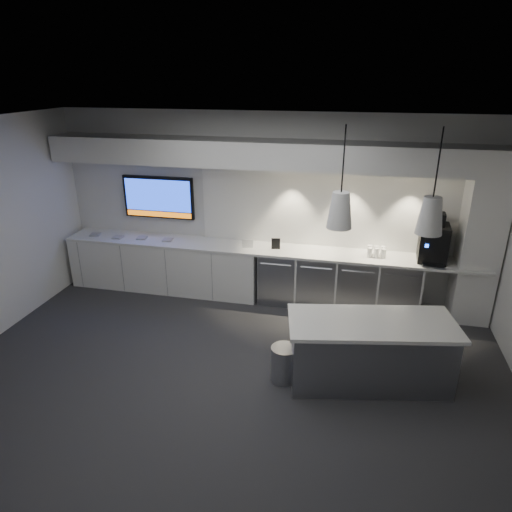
% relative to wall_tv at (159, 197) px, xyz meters
% --- Properties ---
extents(floor, '(7.00, 7.00, 0.00)m').
position_rel_wall_tv_xyz_m(floor, '(1.90, -2.45, -1.56)').
color(floor, '#2B2B2D').
rests_on(floor, ground).
extents(ceiling, '(7.00, 7.00, 0.00)m').
position_rel_wall_tv_xyz_m(ceiling, '(1.90, -2.45, 1.44)').
color(ceiling, black).
rests_on(ceiling, wall_back).
extents(wall_back, '(7.00, 0.00, 7.00)m').
position_rel_wall_tv_xyz_m(wall_back, '(1.90, 0.05, -0.06)').
color(wall_back, silver).
rests_on(wall_back, floor).
extents(wall_front, '(7.00, 0.00, 7.00)m').
position_rel_wall_tv_xyz_m(wall_front, '(1.90, -4.95, -0.06)').
color(wall_front, silver).
rests_on(wall_front, floor).
extents(back_counter, '(6.80, 0.65, 0.04)m').
position_rel_wall_tv_xyz_m(back_counter, '(1.90, -0.27, -0.68)').
color(back_counter, white).
rests_on(back_counter, left_base_cabinets).
extents(left_base_cabinets, '(3.30, 0.63, 0.86)m').
position_rel_wall_tv_xyz_m(left_base_cabinets, '(0.15, -0.27, -1.13)').
color(left_base_cabinets, white).
rests_on(left_base_cabinets, floor).
extents(fridge_unit_a, '(0.60, 0.61, 0.85)m').
position_rel_wall_tv_xyz_m(fridge_unit_a, '(2.15, -0.27, -1.13)').
color(fridge_unit_a, '#95979D').
rests_on(fridge_unit_a, floor).
extents(fridge_unit_b, '(0.60, 0.61, 0.85)m').
position_rel_wall_tv_xyz_m(fridge_unit_b, '(2.78, -0.27, -1.13)').
color(fridge_unit_b, '#95979D').
rests_on(fridge_unit_b, floor).
extents(fridge_unit_c, '(0.60, 0.61, 0.85)m').
position_rel_wall_tv_xyz_m(fridge_unit_c, '(3.41, -0.27, -1.13)').
color(fridge_unit_c, '#95979D').
rests_on(fridge_unit_c, floor).
extents(fridge_unit_d, '(0.60, 0.61, 0.85)m').
position_rel_wall_tv_xyz_m(fridge_unit_d, '(4.04, -0.27, -1.13)').
color(fridge_unit_d, '#95979D').
rests_on(fridge_unit_d, floor).
extents(backsplash, '(4.60, 0.03, 1.30)m').
position_rel_wall_tv_xyz_m(backsplash, '(3.10, 0.03, -0.01)').
color(backsplash, white).
rests_on(backsplash, wall_back).
extents(soffit, '(6.90, 0.60, 0.40)m').
position_rel_wall_tv_xyz_m(soffit, '(1.90, -0.25, 0.84)').
color(soffit, white).
rests_on(soffit, wall_back).
extents(column, '(0.55, 0.55, 2.60)m').
position_rel_wall_tv_xyz_m(column, '(5.10, -0.25, -0.26)').
color(column, white).
rests_on(column, floor).
extents(wall_tv, '(1.25, 0.07, 0.72)m').
position_rel_wall_tv_xyz_m(wall_tv, '(0.00, 0.00, 0.00)').
color(wall_tv, black).
rests_on(wall_tv, wall_back).
extents(island, '(2.08, 1.19, 0.83)m').
position_rel_wall_tv_xyz_m(island, '(3.59, -2.20, -1.14)').
color(island, '#95979D').
rests_on(island, floor).
extents(bin, '(0.39, 0.39, 0.46)m').
position_rel_wall_tv_xyz_m(bin, '(2.59, -2.40, -1.33)').
color(bin, '#95979D').
rests_on(bin, floor).
extents(coffee_machine, '(0.43, 0.60, 0.74)m').
position_rel_wall_tv_xyz_m(coffee_machine, '(4.47, -0.25, -0.36)').
color(coffee_machine, black).
rests_on(coffee_machine, back_counter).
extents(sign_black, '(0.14, 0.04, 0.18)m').
position_rel_wall_tv_xyz_m(sign_black, '(2.09, -0.29, -0.57)').
color(sign_black, black).
rests_on(sign_black, back_counter).
extents(sign_white, '(0.18, 0.07, 0.14)m').
position_rel_wall_tv_xyz_m(sign_white, '(1.64, -0.33, -0.59)').
color(sign_white, white).
rests_on(sign_white, back_counter).
extents(cup_cluster, '(0.28, 0.18, 0.15)m').
position_rel_wall_tv_xyz_m(cup_cluster, '(3.66, -0.27, -0.58)').
color(cup_cluster, white).
rests_on(cup_cluster, back_counter).
extents(tray_a, '(0.19, 0.19, 0.02)m').
position_rel_wall_tv_xyz_m(tray_a, '(-1.10, -0.32, -0.65)').
color(tray_a, '#999999').
rests_on(tray_a, back_counter).
extents(tray_b, '(0.16, 0.16, 0.02)m').
position_rel_wall_tv_xyz_m(tray_b, '(-0.65, -0.36, -0.65)').
color(tray_b, '#999999').
rests_on(tray_b, back_counter).
extents(tray_c, '(0.18, 0.18, 0.02)m').
position_rel_wall_tv_xyz_m(tray_c, '(-0.23, -0.30, -0.65)').
color(tray_c, '#999999').
rests_on(tray_c, back_counter).
extents(tray_d, '(0.18, 0.18, 0.02)m').
position_rel_wall_tv_xyz_m(tray_d, '(0.24, -0.30, -0.65)').
color(tray_d, '#999999').
rests_on(tray_d, back_counter).
extents(pendant_left, '(0.28, 0.28, 1.10)m').
position_rel_wall_tv_xyz_m(pendant_left, '(3.13, -2.20, 0.59)').
color(pendant_left, white).
rests_on(pendant_left, ceiling).
extents(pendant_right, '(0.28, 0.28, 1.10)m').
position_rel_wall_tv_xyz_m(pendant_right, '(4.06, -2.20, 0.59)').
color(pendant_right, white).
rests_on(pendant_right, ceiling).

